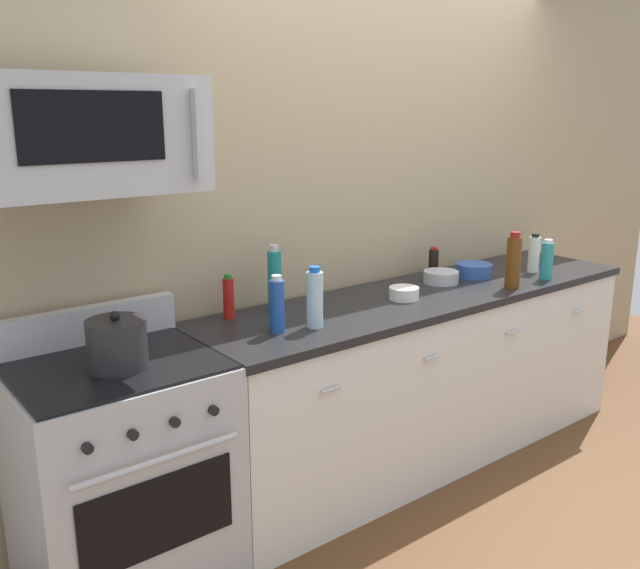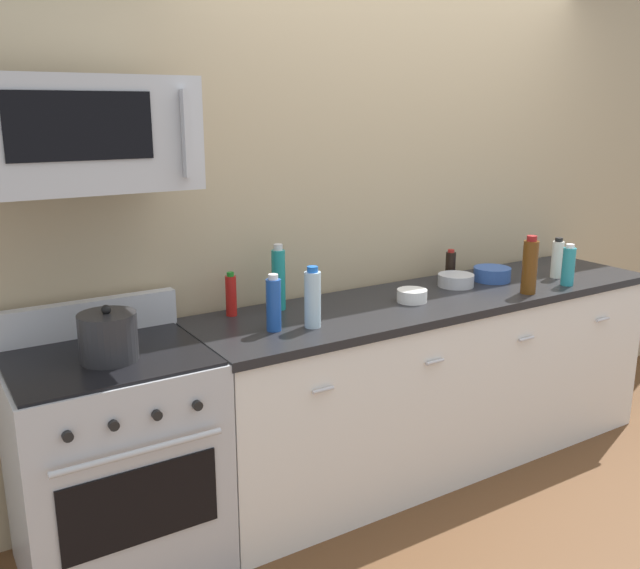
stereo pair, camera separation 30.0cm
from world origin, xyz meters
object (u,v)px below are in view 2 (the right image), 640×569
bottle_sparkling_teal (279,279)px  bottle_soy_sauce_dark (450,265)px  bottle_dish_soap (568,266)px  bottle_vinegar_white (557,259)px  bowl_steel_prep (456,280)px  microwave (85,134)px  bottle_hot_sauce_red (231,295)px  range_oven (115,462)px  bottle_wine_amber (530,266)px  bowl_white_ceramic (412,295)px  bowl_blue_mixing (492,274)px  bottle_water_clear (313,298)px  bottle_soda_blue (274,304)px  stockpot (108,337)px

bottle_sparkling_teal → bottle_soy_sauce_dark: size_ratio=1.88×
bottle_dish_soap → bottle_soy_sauce_dark: bottle_dish_soap is taller
bottle_vinegar_white → bowl_steel_prep: size_ratio=1.18×
microwave → bottle_hot_sauce_red: 0.99m
range_oven → bowl_steel_prep: (1.87, 0.08, 0.49)m
microwave → bottle_wine_amber: (2.08, -0.27, -0.69)m
bowl_white_ceramic → bottle_hot_sauce_red: bearing=162.8°
bottle_vinegar_white → bowl_blue_mixing: size_ratio=1.12×
bottle_sparkling_teal → bowl_steel_prep: size_ratio=1.64×
bottle_sparkling_teal → microwave: bearing=-169.6°
bottle_hot_sauce_red → bowl_blue_mixing: size_ratio=1.00×
bottle_water_clear → bottle_soda_blue: bearing=164.4°
bottle_soda_blue → bottle_wine_amber: size_ratio=0.82×
range_oven → stockpot: stockpot is taller
bottle_sparkling_teal → bowl_white_ceramic: bottle_sparkling_teal is taller
microwave → bottle_soda_blue: (0.69, -0.11, -0.71)m
range_oven → bottle_sparkling_teal: bearing=13.2°
bowl_white_ceramic → bottle_vinegar_white: bearing=-2.6°
microwave → bottle_sparkling_teal: size_ratio=2.39×
bottle_water_clear → bottle_wine_amber: (1.22, -0.11, 0.01)m
range_oven → bowl_blue_mixing: (2.12, 0.06, 0.49)m
bottle_wine_amber → bowl_white_ceramic: (-0.60, 0.19, -0.11)m
bottle_sparkling_teal → bottle_hot_sauce_red: bearing=173.3°
bottle_dish_soap → bowl_steel_prep: bearing=149.9°
bottle_dish_soap → bottle_sparkling_teal: 1.58m
microwave → bottle_dish_soap: 2.51m
range_oven → bottle_soda_blue: size_ratio=4.34×
stockpot → range_oven: bearing=90.0°
microwave → bowl_steel_prep: bearing=1.1°
bottle_dish_soap → bottle_wine_amber: bottle_wine_amber is taller
bottle_soy_sauce_dark → bowl_steel_prep: (-0.08, -0.13, -0.04)m
bottle_hot_sauce_red → bowl_blue_mixing: 1.49m
bottle_soy_sauce_dark → bowl_steel_prep: size_ratio=0.87×
bottle_dish_soap → bowl_steel_prep: (-0.52, 0.30, -0.07)m
bottle_soy_sauce_dark → bowl_white_ceramic: bearing=-152.6°
stockpot → bottle_vinegar_white: bearing=-0.5°
bottle_wine_amber → bowl_white_ceramic: bottle_wine_amber is taller
microwave → range_oven: bearing=-90.3°
bowl_steel_prep → bowl_white_ceramic: 0.41m
microwave → bottle_sparkling_teal: (0.86, 0.16, -0.68)m
bottle_soda_blue → bowl_steel_prep: 1.19m
bottle_water_clear → stockpot: (-0.86, 0.06, -0.03)m
bottle_hot_sauce_red → range_oven: bearing=-160.0°
bottle_hot_sauce_red → bowl_steel_prep: size_ratio=1.06×
bottle_dish_soap → bowl_white_ceramic: (-0.91, 0.19, -0.07)m
bottle_sparkling_teal → bottle_vinegar_white: 1.63m
bottle_vinegar_white → bottle_hot_sauce_red: (-1.84, 0.31, -0.01)m
range_oven → bottle_hot_sauce_red: 0.87m
bottle_vinegar_white → bottle_soy_sauce_dark: 0.60m
range_oven → stockpot: 0.55m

